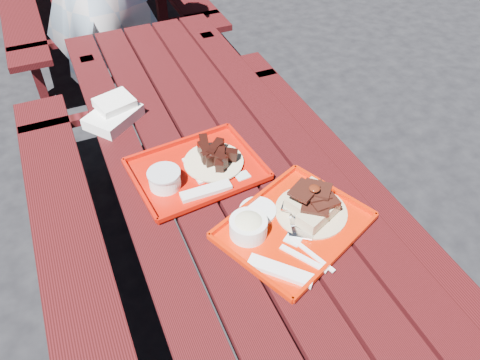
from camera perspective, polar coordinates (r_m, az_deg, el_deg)
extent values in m
plane|color=black|center=(2.21, -1.59, -13.05)|extent=(60.00, 60.00, 0.00)
cube|color=#3A0B0E|center=(1.60, -12.11, -1.89)|extent=(0.14, 2.40, 0.04)
cube|color=#3A0B0E|center=(1.62, -7.01, -0.41)|extent=(0.14, 2.40, 0.04)
cube|color=#3A0B0E|center=(1.65, -2.08, 1.03)|extent=(0.14, 2.40, 0.04)
cube|color=#3A0B0E|center=(1.69, 2.64, 2.40)|extent=(0.14, 2.40, 0.04)
cube|color=#3A0B0E|center=(1.75, 7.08, 3.67)|extent=(0.14, 2.40, 0.04)
cube|color=#3A0B0E|center=(1.82, -19.33, -10.98)|extent=(0.25, 2.40, 0.04)
cube|color=#3A0B0E|center=(2.57, -21.13, 0.56)|extent=(0.06, 0.06, 0.42)
cube|color=#3A0B0E|center=(2.08, 13.15, -0.78)|extent=(0.25, 2.40, 0.04)
cube|color=#3A0B0E|center=(2.76, 2.88, 7.17)|extent=(0.06, 0.06, 0.42)
cube|color=#3A0B0E|center=(2.56, -16.36, 6.66)|extent=(0.06, 0.06, 0.75)
cube|color=#3A0B0E|center=(2.66, -3.65, 10.00)|extent=(0.06, 0.06, 0.75)
cube|color=#3A0B0E|center=(2.57, -10.06, 9.42)|extent=(1.40, 0.06, 0.04)
cube|color=#3A0B0E|center=(3.51, -23.61, 12.08)|extent=(0.06, 0.06, 0.42)
cube|color=#3A0B0E|center=(3.64, -5.08, 16.78)|extent=(0.06, 0.06, 0.42)
cube|color=#3A0B0E|center=(3.32, -19.43, 14.90)|extent=(0.06, 0.06, 0.75)
cube|color=#3A0B0E|center=(3.40, -9.19, 17.44)|extent=(0.06, 0.06, 0.75)
cube|color=#3A0B0E|center=(3.32, -14.45, 17.08)|extent=(1.40, 0.06, 0.04)
cube|color=red|center=(1.44, 6.58, -5.86)|extent=(0.51, 0.46, 0.01)
cube|color=red|center=(1.50, 1.82, -2.34)|extent=(0.39, 0.17, 0.02)
cube|color=red|center=(1.38, 11.90, -8.87)|extent=(0.39, 0.17, 0.02)
cube|color=red|center=(1.56, 11.38, -1.20)|extent=(0.14, 0.30, 0.02)
cube|color=red|center=(1.33, 0.97, -10.48)|extent=(0.14, 0.30, 0.02)
cylinder|color=tan|center=(1.48, 8.65, -3.80)|extent=(0.23, 0.23, 0.01)
cube|color=tan|center=(1.44, 9.51, -4.02)|extent=(0.16, 0.12, 0.04)
cube|color=tan|center=(1.48, 8.04, -2.06)|extent=(0.16, 0.12, 0.04)
ellipsoid|color=#49180B|center=(1.40, 9.13, -0.66)|extent=(0.03, 0.03, 0.01)
cylinder|color=white|center=(1.39, 1.03, -5.75)|extent=(0.11, 0.11, 0.06)
ellipsoid|color=beige|center=(1.38, 1.04, -5.29)|extent=(0.10, 0.10, 0.04)
cylinder|color=white|center=(1.47, 2.17, -3.75)|extent=(0.12, 0.12, 0.01)
cube|color=white|center=(1.32, 4.97, -10.95)|extent=(0.16, 0.17, 0.02)
cube|color=white|center=(1.36, 7.75, -9.45)|extent=(0.09, 0.14, 0.01)
cube|color=white|center=(1.38, 8.79, -8.96)|extent=(0.07, 0.16, 0.00)
cube|color=white|center=(1.41, 6.55, -7.12)|extent=(0.07, 0.07, 0.00)
cube|color=#B21005|center=(1.62, -5.30, 1.08)|extent=(0.45, 0.36, 0.01)
cube|color=#B21005|center=(1.72, -7.61, 4.57)|extent=(0.41, 0.05, 0.02)
cube|color=#B21005|center=(1.50, -2.73, -2.14)|extent=(0.41, 0.05, 0.02)
cube|color=#B21005|center=(1.68, 1.10, 3.77)|extent=(0.04, 0.32, 0.02)
cube|color=#B21005|center=(1.56, -12.23, -1.06)|extent=(0.04, 0.32, 0.02)
cube|color=silver|center=(1.63, -3.82, 1.87)|extent=(0.15, 0.15, 0.01)
cylinder|color=beige|center=(1.63, -3.23, 2.26)|extent=(0.21, 0.21, 0.01)
cylinder|color=white|center=(1.55, -9.17, 0.03)|extent=(0.10, 0.10, 0.05)
cylinder|color=silver|center=(1.53, -9.29, 0.83)|extent=(0.11, 0.11, 0.01)
cube|color=white|center=(1.53, -4.16, -1.31)|extent=(0.17, 0.04, 0.01)
cube|color=silver|center=(1.58, 0.30, 0.52)|extent=(0.05, 0.04, 0.00)
cube|color=white|center=(1.89, -15.16, 7.44)|extent=(0.25, 0.24, 0.05)
cube|color=white|center=(1.89, -15.03, 9.03)|extent=(0.16, 0.14, 0.04)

